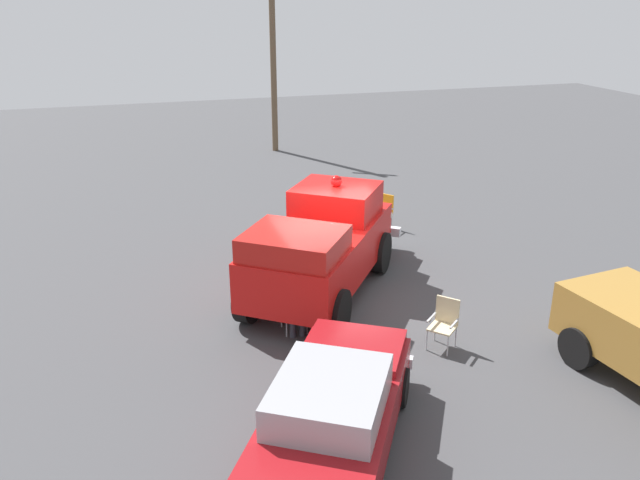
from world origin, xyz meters
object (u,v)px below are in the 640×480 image
object	(u,v)px
lawn_chair_near_truck	(292,303)
vintage_fire_truck	(323,243)
spectator_seated	(294,301)
utility_pole	(273,60)
lawn_chair_spare	(445,319)
lawn_chair_by_car	(384,209)
classic_hot_rod	(334,408)

from	to	relation	value
lawn_chair_near_truck	vintage_fire_truck	bearing A→B (deg)	-36.81
spectator_seated	utility_pole	bearing A→B (deg)	-12.15
lawn_chair_spare	utility_pole	world-z (taller)	utility_pole
lawn_chair_by_car	utility_pole	xyz separation A→B (m)	(10.83, 0.74, 3.33)
lawn_chair_by_car	lawn_chair_spare	bearing A→B (deg)	167.38
lawn_chair_by_car	utility_pole	bearing A→B (deg)	3.92
spectator_seated	utility_pole	xyz separation A→B (m)	(16.14, -3.48, 3.22)
classic_hot_rod	spectator_seated	bearing A→B (deg)	-5.75
lawn_chair_by_car	spectator_seated	world-z (taller)	spectator_seated
lawn_chair_by_car	lawn_chair_spare	distance (m)	6.96
utility_pole	classic_hot_rod	bearing A→B (deg)	169.05
lawn_chair_spare	utility_pole	distance (m)	17.96
vintage_fire_truck	utility_pole	world-z (taller)	utility_pole
utility_pole	lawn_chair_spare	bearing A→B (deg)	177.47
vintage_fire_truck	lawn_chair_near_truck	size ratio (longest dim) A/B	5.94
lawn_chair_near_truck	utility_pole	world-z (taller)	utility_pole
utility_pole	lawn_chair_by_car	bearing A→B (deg)	-176.08
vintage_fire_truck	spectator_seated	xyz separation A→B (m)	(-1.70, 1.17, -0.50)
lawn_chair_by_car	spectator_seated	distance (m)	6.78
lawn_chair_near_truck	spectator_seated	world-z (taller)	spectator_seated
classic_hot_rod	lawn_chair_by_car	size ratio (longest dim) A/B	4.59
classic_hot_rod	spectator_seated	world-z (taller)	classic_hot_rod
vintage_fire_truck	classic_hot_rod	world-z (taller)	vintage_fire_truck
classic_hot_rod	lawn_chair_near_truck	xyz separation A→B (m)	(3.93, -0.38, -0.16)
classic_hot_rod	lawn_chair_near_truck	bearing A→B (deg)	-5.56
lawn_chair_by_car	spectator_seated	size ratio (longest dim) A/B	0.79
vintage_fire_truck	lawn_chair_near_truck	bearing A→B (deg)	143.19
lawn_chair_spare	utility_pole	xyz separation A→B (m)	(17.63, -0.78, 3.33)
vintage_fire_truck	lawn_chair_by_car	size ratio (longest dim) A/B	5.94
lawn_chair_spare	vintage_fire_truck	bearing A→B (deg)	25.60
vintage_fire_truck	utility_pole	xyz separation A→B (m)	(14.45, -2.30, 2.72)
classic_hot_rod	spectator_seated	xyz separation A→B (m)	(3.80, -0.38, -0.05)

